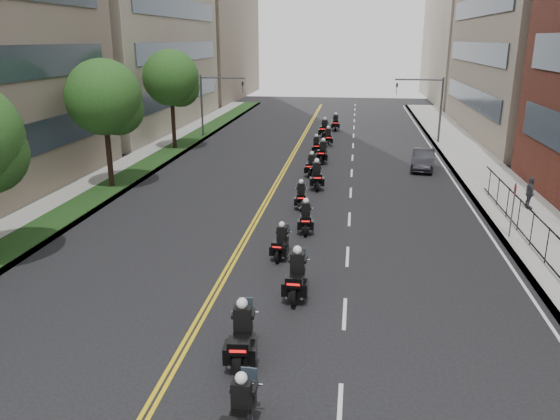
# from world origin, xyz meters

# --- Properties ---
(sidewalk_right) EXTENTS (4.00, 90.00, 0.15)m
(sidewalk_right) POSITION_xyz_m (12.00, 25.00, 0.07)
(sidewalk_right) COLOR gray
(sidewalk_right) RESTS_ON ground
(sidewalk_left) EXTENTS (4.00, 90.00, 0.15)m
(sidewalk_left) POSITION_xyz_m (-12.00, 25.00, 0.07)
(sidewalk_left) COLOR gray
(sidewalk_left) RESTS_ON ground
(grass_strip) EXTENTS (2.00, 90.00, 0.04)m
(grass_strip) POSITION_xyz_m (-11.20, 25.00, 0.17)
(grass_strip) COLOR #143513
(grass_strip) RESTS_ON sidewalk_left
(building_right_far) EXTENTS (15.00, 28.00, 26.00)m
(building_right_far) POSITION_xyz_m (21.50, 78.00, 13.00)
(building_right_far) COLOR gray
(building_right_far) RESTS_ON ground
(building_left_far) EXTENTS (16.00, 28.00, 26.00)m
(building_left_far) POSITION_xyz_m (-22.00, 78.00, 13.00)
(building_left_far) COLOR gray
(building_left_far) RESTS_ON ground
(street_trees) EXTENTS (4.40, 38.40, 7.98)m
(street_trees) POSITION_xyz_m (-11.05, 18.61, 5.13)
(street_trees) COLOR #301C15
(street_trees) RESTS_ON ground
(traffic_signal_right) EXTENTS (4.09, 0.20, 5.60)m
(traffic_signal_right) POSITION_xyz_m (9.54, 42.00, 3.70)
(traffic_signal_right) COLOR #3F3F44
(traffic_signal_right) RESTS_ON ground
(traffic_signal_left) EXTENTS (4.09, 0.20, 5.60)m
(traffic_signal_left) POSITION_xyz_m (-9.54, 42.00, 3.70)
(traffic_signal_left) COLOR #3F3F44
(traffic_signal_left) RESTS_ON ground
(motorcycle_1) EXTENTS (0.55, 2.27, 1.68)m
(motorcycle_1) POSITION_xyz_m (1.01, 3.68, 0.66)
(motorcycle_1) COLOR black
(motorcycle_1) RESTS_ON ground
(motorcycle_2) EXTENTS (0.69, 2.53, 1.87)m
(motorcycle_2) POSITION_xyz_m (0.40, 6.84, 0.74)
(motorcycle_2) COLOR black
(motorcycle_2) RESTS_ON ground
(motorcycle_3) EXTENTS (0.57, 2.50, 1.85)m
(motorcycle_3) POSITION_xyz_m (1.48, 11.06, 0.73)
(motorcycle_3) COLOR black
(motorcycle_3) RESTS_ON ground
(motorcycle_4) EXTENTS (0.54, 2.06, 1.52)m
(motorcycle_4) POSITION_xyz_m (0.45, 14.58, 0.60)
(motorcycle_4) COLOR black
(motorcycle_4) RESTS_ON ground
(motorcycle_5) EXTENTS (0.58, 2.17, 1.60)m
(motorcycle_5) POSITION_xyz_m (1.17, 17.87, 0.63)
(motorcycle_5) COLOR black
(motorcycle_5) RESTS_ON ground
(motorcycle_6) EXTENTS (0.58, 2.08, 1.54)m
(motorcycle_6) POSITION_xyz_m (0.57, 21.66, 0.61)
(motorcycle_6) COLOR black
(motorcycle_6) RESTS_ON ground
(motorcycle_7) EXTENTS (0.72, 2.48, 1.83)m
(motorcycle_7) POSITION_xyz_m (1.11, 25.69, 0.72)
(motorcycle_7) COLOR black
(motorcycle_7) RESTS_ON ground
(motorcycle_8) EXTENTS (0.57, 2.20, 1.62)m
(motorcycle_8) POSITION_xyz_m (0.54, 28.90, 0.64)
(motorcycle_8) COLOR black
(motorcycle_8) RESTS_ON ground
(motorcycle_9) EXTENTS (0.61, 2.47, 1.82)m
(motorcycle_9) POSITION_xyz_m (1.05, 32.89, 0.72)
(motorcycle_9) COLOR black
(motorcycle_9) RESTS_ON ground
(motorcycle_10) EXTENTS (0.61, 2.11, 1.56)m
(motorcycle_10) POSITION_xyz_m (0.32, 36.11, 0.62)
(motorcycle_10) COLOR black
(motorcycle_10) RESTS_ON ground
(motorcycle_11) EXTENTS (0.61, 2.23, 1.65)m
(motorcycle_11) POSITION_xyz_m (1.06, 39.86, 0.65)
(motorcycle_11) COLOR black
(motorcycle_11) RESTS_ON ground
(motorcycle_12) EXTENTS (0.65, 2.50, 1.84)m
(motorcycle_12) POSITION_xyz_m (0.50, 43.82, 0.73)
(motorcycle_12) COLOR black
(motorcycle_12) RESTS_ON ground
(motorcycle_13) EXTENTS (0.57, 2.40, 1.77)m
(motorcycle_13) POSITION_xyz_m (1.38, 47.87, 0.70)
(motorcycle_13) COLOR black
(motorcycle_13) RESTS_ON ground
(parked_sedan) EXTENTS (2.07, 4.34, 1.37)m
(parked_sedan) POSITION_xyz_m (8.09, 31.83, 0.69)
(parked_sedan) COLOR black
(parked_sedan) RESTS_ON ground
(pedestrian_c) EXTENTS (0.44, 1.01, 1.70)m
(pedestrian_c) POSITION_xyz_m (12.50, 22.60, 1.00)
(pedestrian_c) COLOR #3A3940
(pedestrian_c) RESTS_ON sidewalk_right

